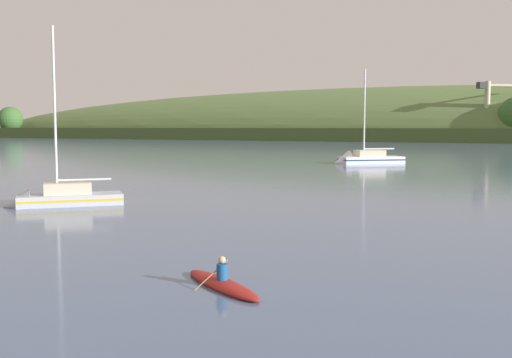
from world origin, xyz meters
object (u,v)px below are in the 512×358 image
dockside_crane (488,112)px  sailboat_outer_reach (363,161)px  sailboat_far_left (57,202)px  canoe_with_paddler (222,284)px

dockside_crane → sailboat_outer_reach: bearing=-126.9°
dockside_crane → sailboat_far_left: (-21.44, -169.48, -8.80)m
dockside_crane → sailboat_far_left: size_ratio=1.60×
dockside_crane → sailboat_far_left: 171.06m
dockside_crane → sailboat_outer_reach: (-13.06, -121.85, -8.73)m
dockside_crane → sailboat_outer_reach: 122.86m
sailboat_outer_reach → canoe_with_paddler: (8.40, -60.63, -0.18)m
canoe_with_paddler → dockside_crane: bearing=-54.8°
sailboat_far_left → sailboat_outer_reach: 48.36m
dockside_crane → sailboat_far_left: bearing=-128.0°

